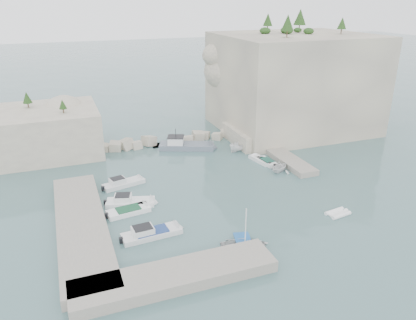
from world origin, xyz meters
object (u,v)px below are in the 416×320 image
object	(u,v)px
tender_east_a	(279,172)
motorboat_b	(131,204)
tender_east_c	(260,162)
tender_east_d	(240,150)
tender_east_b	(267,164)
work_boat	(187,148)
motorboat_d	(152,236)
inflatable_dinghy	(338,215)
rowboat	(245,249)
motorboat_a	(124,186)
motorboat_c	(129,213)

from	to	relation	value
tender_east_a	motorboat_b	bearing A→B (deg)	70.98
tender_east_c	motorboat_b	bearing A→B (deg)	97.38
motorboat_b	tender_east_a	xyz separation A→B (m)	(21.62, 2.26, 0.00)
tender_east_c	tender_east_d	size ratio (longest dim) A/B	1.00
tender_east_b	tender_east_d	world-z (taller)	tender_east_d
tender_east_c	tender_east_d	world-z (taller)	tender_east_d
work_boat	tender_east_c	bearing A→B (deg)	-25.05
tender_east_b	work_boat	world-z (taller)	work_boat
motorboat_d	inflatable_dinghy	world-z (taller)	motorboat_d
motorboat_d	tender_east_c	world-z (taller)	motorboat_d
inflatable_dinghy	work_boat	size ratio (longest dim) A/B	0.30
rowboat	tender_east_c	size ratio (longest dim) A/B	1.05
motorboat_a	work_boat	bearing A→B (deg)	26.75
tender_east_c	tender_east_a	bearing A→B (deg)	-179.63
motorboat_b	tender_east_c	size ratio (longest dim) A/B	1.37
motorboat_b	rowboat	bearing A→B (deg)	-39.68
tender_east_a	motorboat_d	bearing A→B (deg)	90.43
motorboat_a	tender_east_a	bearing A→B (deg)	-22.55
motorboat_b	work_boat	bearing A→B (deg)	68.92
tender_east_b	tender_east_d	size ratio (longest dim) A/B	0.93
work_boat	motorboat_d	bearing A→B (deg)	-93.74
motorboat_b	tender_east_a	world-z (taller)	tender_east_a
tender_east_a	tender_east_b	size ratio (longest dim) A/B	0.81
rowboat	tender_east_a	distance (m)	20.04
motorboat_b	rowboat	distance (m)	15.85
tender_east_b	tender_east_c	bearing A→B (deg)	22.40
inflatable_dinghy	tender_east_d	bearing A→B (deg)	85.28
motorboat_a	tender_east_c	bearing A→B (deg)	-11.09
work_boat	tender_east_a	bearing A→B (deg)	-33.14
work_boat	motorboat_a	bearing A→B (deg)	-117.09
motorboat_d	inflatable_dinghy	size ratio (longest dim) A/B	2.35
tender_east_b	motorboat_c	bearing A→B (deg)	102.95
tender_east_b	inflatable_dinghy	bearing A→B (deg)	175.02
motorboat_d	tender_east_a	world-z (taller)	tender_east_a
motorboat_c	tender_east_c	distance (m)	23.10
motorboat_a	rowboat	bearing A→B (deg)	-79.04
motorboat_c	work_boat	distance (m)	22.00
rowboat	tender_east_c	distance (m)	23.07
motorboat_d	tender_east_d	distance (m)	27.57
motorboat_a	tender_east_b	bearing A→B (deg)	-13.93
motorboat_c	tender_east_b	xyz separation A→B (m)	(22.01, 7.53, 0.00)
tender_east_d	tender_east_a	bearing A→B (deg)	172.08
tender_east_a	rowboat	bearing A→B (deg)	115.33
tender_east_a	inflatable_dinghy	bearing A→B (deg)	155.18
tender_east_a	tender_east_d	distance (m)	9.89
motorboat_c	motorboat_a	bearing A→B (deg)	76.34
tender_east_a	tender_east_b	distance (m)	3.26
inflatable_dinghy	tender_east_b	xyz separation A→B (m)	(-0.27, 16.34, 0.00)
motorboat_c	tender_east_a	size ratio (longest dim) A/B	1.56
motorboat_a	rowboat	xyz separation A→B (m)	(8.68, -18.65, 0.00)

